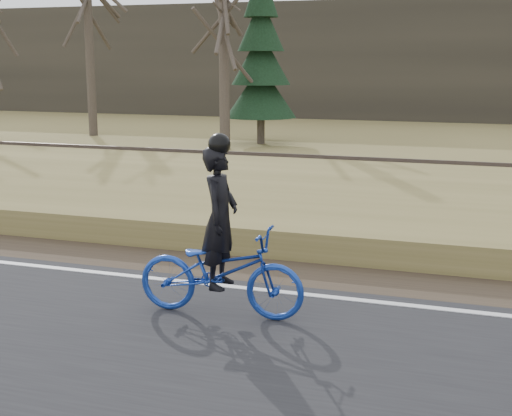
% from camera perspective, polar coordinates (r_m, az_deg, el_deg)
% --- Properties ---
extents(ground, '(120.00, 120.00, 0.00)m').
position_cam_1_polar(ground, '(10.55, -15.00, -5.43)').
color(ground, olive).
rests_on(ground, ground).
extents(edge_line, '(120.00, 0.12, 0.01)m').
position_cam_1_polar(edge_line, '(10.69, -14.43, -4.81)').
color(edge_line, silver).
rests_on(edge_line, road).
extents(shoulder, '(120.00, 1.60, 0.04)m').
position_cam_1_polar(shoulder, '(11.52, -11.73, -3.71)').
color(shoulder, '#473A2B').
rests_on(shoulder, ground).
extents(embankment, '(120.00, 5.00, 0.44)m').
position_cam_1_polar(embankment, '(14.07, -5.65, 0.13)').
color(embankment, olive).
rests_on(embankment, ground).
extents(ballast, '(120.00, 3.00, 0.45)m').
position_cam_1_polar(ballast, '(17.54, -0.58, 2.52)').
color(ballast, slate).
rests_on(ballast, ground).
extents(railroad, '(120.00, 2.40, 0.29)m').
position_cam_1_polar(railroad, '(17.50, -0.58, 3.50)').
color(railroad, black).
rests_on(railroad, ballast).
extents(treeline_backdrop, '(120.00, 4.00, 6.00)m').
position_cam_1_polar(treeline_backdrop, '(38.78, 10.33, 11.53)').
color(treeline_backdrop, '#383328').
rests_on(treeline_backdrop, ground).
extents(cyclist, '(2.06, 0.80, 2.17)m').
position_cam_1_polar(cyclist, '(8.43, -2.85, -4.12)').
color(cyclist, '#163699').
rests_on(cyclist, road).
extents(bare_tree_left, '(0.36, 0.36, 7.89)m').
position_cam_1_polar(bare_tree_left, '(29.95, -13.21, 13.20)').
color(bare_tree_left, brown).
rests_on(bare_tree_left, ground).
extents(bare_tree_near_left, '(0.36, 0.36, 6.79)m').
position_cam_1_polar(bare_tree_near_left, '(24.65, -2.56, 12.59)').
color(bare_tree_near_left, brown).
rests_on(bare_tree_near_left, ground).
extents(conifer, '(2.60, 2.60, 6.42)m').
position_cam_1_polar(conifer, '(26.28, 0.40, 11.77)').
color(conifer, brown).
rests_on(conifer, ground).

